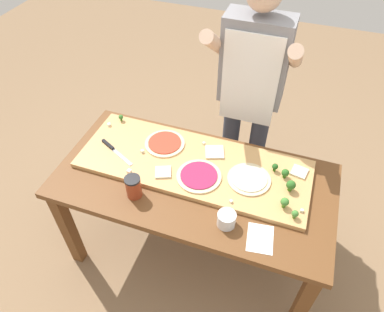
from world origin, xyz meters
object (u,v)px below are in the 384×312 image
Objects in this scene: cheese_crumble_d at (142,151)px; pizza_whole_beet_magenta at (199,176)px; pizza_slice_near_left at (163,172)px; cheese_crumble_e at (302,211)px; pizza_whole_tomato_red at (165,143)px; flour_cup at (226,220)px; prep_table at (194,190)px; cheese_crumble_c at (231,201)px; broccoli_floret_center_right at (295,214)px; chefs_knife at (113,149)px; broccoli_floret_back_right at (275,167)px; broccoli_floret_back_mid at (285,202)px; cheese_crumble_f at (204,143)px; broccoli_floret_center_left at (291,185)px; pizza_slice_center at (299,172)px; sauce_jar at (133,187)px; cheese_crumble_b at (109,125)px; pizza_whole_cheese_artichoke at (249,179)px; recipe_note at (260,238)px; broccoli_floret_front_mid at (285,173)px; pizza_slice_far_right at (215,152)px; cheese_crumble_a at (129,171)px; broccoli_floret_front_left at (121,117)px; cook_center at (251,86)px.

pizza_whole_beet_magenta is at bearing -11.32° from cheese_crumble_d.
pizza_slice_near_left is 0.78m from cheese_crumble_e.
cheese_crumble_d is (-0.10, -0.11, 0.00)m from pizza_whole_tomato_red.
flour_cup reaches higher than cheese_crumble_e.
cheese_crumble_c is (0.25, -0.11, 0.14)m from prep_table.
flour_cup is (-0.32, -0.13, -0.02)m from broccoli_floret_center_right.
cheese_crumble_d reaches higher than chefs_knife.
flour_cup is (0.43, -0.19, 0.00)m from pizza_slice_near_left.
broccoli_floret_back_right is (0.68, 0.00, 0.02)m from pizza_whole_tomato_red.
prep_table is at bearing 174.32° from broccoli_floret_back_mid.
pizza_whole_beet_magenta is at bearing -78.02° from cheese_crumble_f.
broccoli_floret_center_left is at bearing 33.58° from cheese_crumble_c.
cheese_crumble_e is (0.78, -0.01, 0.00)m from pizza_slice_near_left.
pizza_slice_center is (0.81, 0.04, -0.00)m from pizza_whole_tomato_red.
broccoli_floret_back_mid is 0.48× the size of sauce_jar.
flour_cup reaches higher than cheese_crumble_b.
pizza_slice_center is 1.25× the size of broccoli_floret_center_left.
pizza_whole_tomato_red is at bearing 160.94° from broccoli_floret_center_right.
pizza_whole_tomato_red is 2.59× the size of flour_cup.
pizza_whole_cheese_artichoke is at bearing 2.43° from chefs_knife.
broccoli_floret_front_mid is at bearing 83.62° from recipe_note.
sauce_jar is (-0.79, -0.29, -0.00)m from broccoli_floret_center_left.
flour_cup is at bearing -24.59° from pizza_slice_near_left.
pizza_slice_far_right is 0.53m from broccoli_floret_back_mid.
cheese_crumble_a is (-0.84, -0.26, -0.02)m from broccoli_floret_front_mid.
flour_cup is (0.61, -0.31, -0.00)m from cheese_crumble_d.
cheese_crumble_c is (-0.33, -0.01, -0.02)m from broccoli_floret_center_right.
cheese_crumble_f is (0.33, 0.19, -0.00)m from cheese_crumble_d.
broccoli_floret_front_mid reaches higher than cheese_crumble_a.
pizza_slice_far_right is 6.11× the size of cheese_crumble_d.
broccoli_floret_front_left is at bearing 142.45° from pizza_slice_near_left.
pizza_whole_cheese_artichoke is 4.64× the size of broccoli_floret_back_right.
pizza_slice_center is at bearing 75.79° from recipe_note.
broccoli_floret_center_left is 0.72m from cook_center.
broccoli_floret_back_right is at bearing 0.19° from pizza_whole_tomato_red.
pizza_whole_cheese_artichoke is 0.68m from cheese_crumble_a.
cheese_crumble_e is (0.60, -0.05, 0.14)m from prep_table.
chefs_knife is 0.18m from cheese_crumble_d.
broccoli_floret_back_right and flour_cup have the same top height.
pizza_slice_center is 0.16m from broccoli_floret_center_left.
pizza_slice_center is at bearing 2.49° from pizza_whole_tomato_red.
broccoli_floret_center_right is at bearing -10.62° from cheese_crumble_d.
cheese_crumble_a reaches higher than pizza_slice_center.
cheese_crumble_e reaches higher than pizza_slice_far_right.
broccoli_floret_back_right reaches higher than recipe_note.
pizza_whole_cheese_artichoke is at bearing -11.52° from pizza_whole_tomato_red.
broccoli_floret_center_left is 0.04× the size of cook_center.
sauce_jar is (-0.24, -0.48, 0.03)m from cheese_crumble_f.
cheese_crumble_d is at bearing -26.39° from cheese_crumble_b.
cheese_crumble_d reaches higher than pizza_whole_tomato_red.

